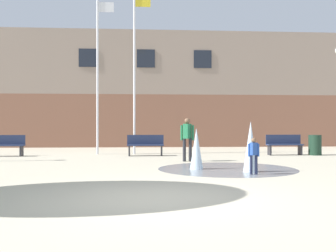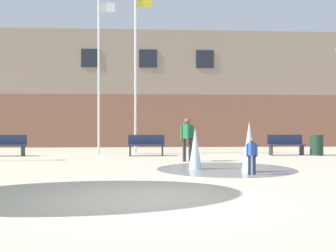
% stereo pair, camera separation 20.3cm
% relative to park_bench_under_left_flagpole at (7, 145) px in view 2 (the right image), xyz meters
% --- Properties ---
extents(ground_plane, '(100.00, 100.00, 0.00)m').
position_rel_park_bench_under_left_flagpole_xyz_m(ground_plane, '(6.12, -10.28, -0.48)').
color(ground_plane, '#BCB299').
extents(library_building, '(36.00, 6.05, 7.21)m').
position_rel_park_bench_under_left_flagpole_xyz_m(library_building, '(6.12, 9.72, 3.12)').
color(library_building, brown).
rests_on(library_building, ground).
extents(splash_fountain, '(4.18, 4.18, 1.44)m').
position_rel_park_bench_under_left_flagpole_xyz_m(splash_fountain, '(8.32, -5.95, 0.04)').
color(splash_fountain, gray).
rests_on(splash_fountain, ground).
extents(park_bench_under_left_flagpole, '(1.60, 0.44, 0.91)m').
position_rel_park_bench_under_left_flagpole_xyz_m(park_bench_under_left_flagpole, '(0.00, 0.00, 0.00)').
color(park_bench_under_left_flagpole, '#28282D').
rests_on(park_bench_under_left_flagpole, ground).
extents(park_bench_near_trashcan, '(1.60, 0.44, 0.91)m').
position_rel_park_bench_under_left_flagpole_xyz_m(park_bench_near_trashcan, '(6.01, -0.15, 0.00)').
color(park_bench_near_trashcan, '#28282D').
rests_on(park_bench_near_trashcan, ground).
extents(park_bench_far_right, '(1.60, 0.44, 0.91)m').
position_rel_park_bench_under_left_flagpole_xyz_m(park_bench_far_right, '(12.22, -0.13, 0.00)').
color(park_bench_far_right, '#28282D').
rests_on(park_bench_far_right, ground).
extents(teen_by_trashcan, '(0.50, 0.39, 1.59)m').
position_rel_park_bench_under_left_flagpole_xyz_m(teen_by_trashcan, '(7.51, -2.98, 0.45)').
color(teen_by_trashcan, '#28282D').
rests_on(teen_by_trashcan, ground).
extents(child_in_fountain, '(0.31, 0.22, 0.99)m').
position_rel_park_bench_under_left_flagpole_xyz_m(child_in_fountain, '(8.82, -6.99, 0.10)').
color(child_in_fountain, '#1E233D').
rests_on(child_in_fountain, ground).
extents(flagpole_left, '(0.80, 0.10, 7.41)m').
position_rel_park_bench_under_left_flagpole_xyz_m(flagpole_left, '(3.85, 0.95, 3.47)').
color(flagpole_left, silver).
rests_on(flagpole_left, ground).
extents(flagpole_right, '(0.80, 0.10, 7.69)m').
position_rel_park_bench_under_left_flagpole_xyz_m(flagpole_right, '(5.54, 0.95, 3.61)').
color(flagpole_right, silver).
rests_on(flagpole_right, ground).
extents(trash_can, '(0.56, 0.56, 0.90)m').
position_rel_park_bench_under_left_flagpole_xyz_m(trash_can, '(13.56, -0.31, -0.03)').
color(trash_can, '#193323').
rests_on(trash_can, ground).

